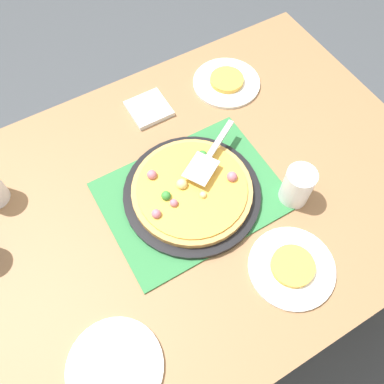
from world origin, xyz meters
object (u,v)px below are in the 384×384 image
at_px(cup_near, 297,186).
at_px(napkin_stack, 149,109).
at_px(plate_far_right, 226,83).
at_px(plate_side, 115,368).
at_px(pizza, 192,189).
at_px(served_slice_right, 227,80).
at_px(served_slice_left, 293,266).
at_px(plate_near_left, 292,268).
at_px(pizza_server, 209,156).
at_px(pizza_pan, 192,193).

relative_size(cup_near, napkin_stack, 1.00).
xyz_separation_m(plate_far_right, plate_side, (0.68, 0.60, 0.00)).
height_order(pizza, served_slice_right, pizza).
bearing_deg(cup_near, served_slice_right, -98.90).
bearing_deg(plate_far_right, plate_side, 41.38).
distance_m(pizza, plate_side, 0.47).
bearing_deg(served_slice_left, plate_near_left, 0.00).
xyz_separation_m(pizza, pizza_server, (-0.08, -0.05, 0.04)).
distance_m(cup_near, napkin_stack, 0.52).
relative_size(plate_near_left, plate_side, 1.00).
xyz_separation_m(plate_near_left, plate_side, (0.48, -0.01, 0.00)).
bearing_deg(pizza_pan, pizza, -54.99).
bearing_deg(pizza_server, plate_near_left, 94.39).
height_order(pizza_pan, pizza_server, pizza_server).
height_order(served_slice_right, pizza_server, pizza_server).
bearing_deg(pizza_pan, cup_near, 148.87).
bearing_deg(served_slice_left, pizza_pan, -70.10).
height_order(pizza, plate_side, pizza).
relative_size(pizza_pan, pizza, 1.15).
bearing_deg(served_slice_right, pizza, 44.50).
bearing_deg(napkin_stack, pizza, 83.55).
distance_m(served_slice_right, napkin_stack, 0.27).
height_order(served_slice_left, served_slice_right, same).
xyz_separation_m(plate_near_left, pizza_server, (0.03, -0.36, 0.07)).
distance_m(plate_far_right, served_slice_right, 0.01).
xyz_separation_m(plate_near_left, served_slice_left, (0.00, 0.00, 0.01)).
relative_size(plate_near_left, served_slice_right, 2.00).
bearing_deg(pizza_pan, plate_near_left, 109.90).
xyz_separation_m(plate_far_right, served_slice_left, (0.20, 0.61, 0.01)).
xyz_separation_m(plate_near_left, plate_far_right, (-0.20, -0.61, 0.00)).
bearing_deg(plate_side, pizza_server, -142.91).
height_order(plate_near_left, plate_far_right, same).
distance_m(plate_near_left, plate_far_right, 0.65).
relative_size(pizza, served_slice_right, 3.00).
bearing_deg(plate_side, plate_far_right, -138.62).
bearing_deg(plate_near_left, served_slice_right, -107.90).
distance_m(pizza, served_slice_right, 0.44).
xyz_separation_m(plate_near_left, napkin_stack, (0.07, -0.64, 0.00)).
bearing_deg(plate_near_left, plate_far_right, -107.90).
xyz_separation_m(served_slice_left, pizza_server, (0.03, -0.36, 0.05)).
height_order(pizza, served_slice_left, pizza).
xyz_separation_m(served_slice_left, cup_near, (-0.13, -0.16, 0.04)).
distance_m(pizza_pan, served_slice_left, 0.33).
bearing_deg(plate_near_left, cup_near, -128.02).
relative_size(pizza, plate_far_right, 1.50).
relative_size(pizza, cup_near, 2.75).
xyz_separation_m(served_slice_right, cup_near, (0.07, 0.45, 0.04)).
xyz_separation_m(pizza, napkin_stack, (-0.04, -0.33, -0.03)).
distance_m(pizza_pan, plate_side, 0.47).
distance_m(pizza_pan, napkin_stack, 0.34).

